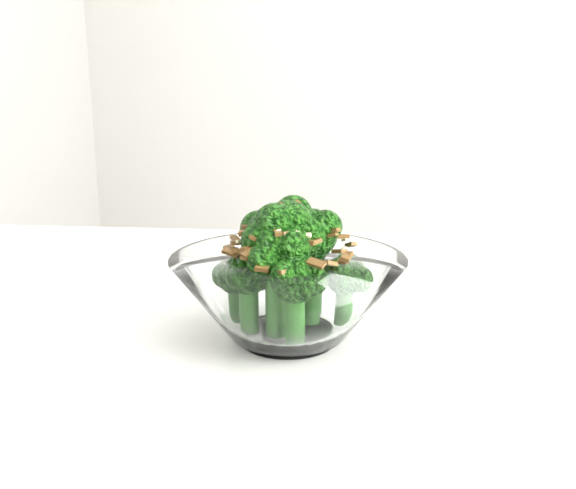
% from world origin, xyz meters
% --- Properties ---
extents(table, '(1.41, 1.19, 0.75)m').
position_xyz_m(table, '(0.13, -0.14, 0.68)').
color(table, white).
rests_on(table, ground).
extents(broccoli_dish, '(0.19, 0.19, 0.12)m').
position_xyz_m(broccoli_dish, '(0.24, -0.09, 0.80)').
color(broccoli_dish, white).
rests_on(broccoli_dish, table).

